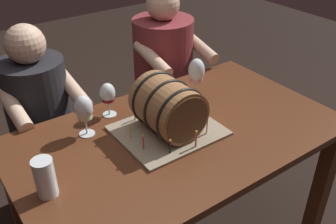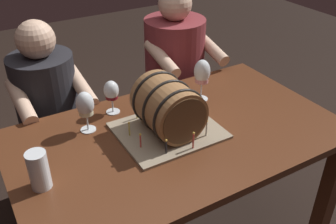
{
  "view_description": "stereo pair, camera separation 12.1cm",
  "coord_description": "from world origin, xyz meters",
  "px_view_note": "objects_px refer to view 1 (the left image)",
  "views": [
    {
      "loc": [
        -0.82,
        -1.08,
        1.68
      ],
      "look_at": [
        -0.03,
        0.03,
        0.84
      ],
      "focal_mm": 40.66,
      "sensor_mm": 36.0,
      "label": 1
    },
    {
      "loc": [
        -0.72,
        -1.14,
        1.68
      ],
      "look_at": [
        -0.03,
        0.03,
        0.84
      ],
      "focal_mm": 40.66,
      "sensor_mm": 36.0,
      "label": 2
    }
  ],
  "objects_px": {
    "dining_table": "(178,152)",
    "wine_glass_rose": "(196,72)",
    "person_seated_left": "(44,134)",
    "wine_glass_red": "(108,94)",
    "beer_pint": "(45,179)",
    "barrel_cake": "(168,109)",
    "wine_glass_white": "(84,109)",
    "person_seated_right": "(164,86)"
  },
  "relations": [
    {
      "from": "wine_glass_red",
      "to": "person_seated_left",
      "type": "height_order",
      "value": "person_seated_left"
    },
    {
      "from": "wine_glass_white",
      "to": "person_seated_left",
      "type": "distance_m",
      "value": 0.58
    },
    {
      "from": "barrel_cake",
      "to": "wine_glass_rose",
      "type": "relative_size",
      "value": 2.02
    },
    {
      "from": "dining_table",
      "to": "person_seated_left",
      "type": "xyz_separation_m",
      "value": [
        -0.39,
        0.67,
        -0.12
      ]
    },
    {
      "from": "dining_table",
      "to": "beer_pint",
      "type": "distance_m",
      "value": 0.62
    },
    {
      "from": "wine_glass_rose",
      "to": "wine_glass_white",
      "type": "distance_m",
      "value": 0.58
    },
    {
      "from": "wine_glass_white",
      "to": "person_seated_right",
      "type": "relative_size",
      "value": 0.16
    },
    {
      "from": "barrel_cake",
      "to": "person_seated_left",
      "type": "xyz_separation_m",
      "value": [
        -0.36,
        0.64,
        -0.35
      ]
    },
    {
      "from": "dining_table",
      "to": "wine_glass_red",
      "type": "height_order",
      "value": "wine_glass_red"
    },
    {
      "from": "wine_glass_white",
      "to": "dining_table",
      "type": "bearing_deg",
      "value": -33.25
    },
    {
      "from": "dining_table",
      "to": "barrel_cake",
      "type": "xyz_separation_m",
      "value": [
        -0.03,
        0.03,
        0.22
      ]
    },
    {
      "from": "wine_glass_red",
      "to": "wine_glass_white",
      "type": "distance_m",
      "value": 0.17
    },
    {
      "from": "dining_table",
      "to": "person_seated_left",
      "type": "bearing_deg",
      "value": 120.29
    },
    {
      "from": "wine_glass_white",
      "to": "person_seated_left",
      "type": "bearing_deg",
      "value": 98.06
    },
    {
      "from": "dining_table",
      "to": "wine_glass_red",
      "type": "xyz_separation_m",
      "value": [
        -0.17,
        0.3,
        0.22
      ]
    },
    {
      "from": "wine_glass_rose",
      "to": "beer_pint",
      "type": "xyz_separation_m",
      "value": [
        -0.85,
        -0.23,
        -0.08
      ]
    },
    {
      "from": "beer_pint",
      "to": "person_seated_left",
      "type": "xyz_separation_m",
      "value": [
        0.2,
        0.71,
        -0.3
      ]
    },
    {
      "from": "wine_glass_red",
      "to": "beer_pint",
      "type": "xyz_separation_m",
      "value": [
        -0.42,
        -0.34,
        -0.04
      ]
    },
    {
      "from": "wine_glass_rose",
      "to": "person_seated_right",
      "type": "xyz_separation_m",
      "value": [
        0.14,
        0.48,
        -0.33
      ]
    },
    {
      "from": "barrel_cake",
      "to": "beer_pint",
      "type": "distance_m",
      "value": 0.57
    },
    {
      "from": "barrel_cake",
      "to": "dining_table",
      "type": "bearing_deg",
      "value": -39.17
    },
    {
      "from": "dining_table",
      "to": "wine_glass_rose",
      "type": "height_order",
      "value": "wine_glass_rose"
    },
    {
      "from": "beer_pint",
      "to": "dining_table",
      "type": "bearing_deg",
      "value": 3.86
    },
    {
      "from": "wine_glass_white",
      "to": "person_seated_right",
      "type": "bearing_deg",
      "value": 32.42
    },
    {
      "from": "wine_glass_rose",
      "to": "person_seated_left",
      "type": "distance_m",
      "value": 0.89
    },
    {
      "from": "person_seated_left",
      "to": "wine_glass_rose",
      "type": "bearing_deg",
      "value": -36.87
    },
    {
      "from": "barrel_cake",
      "to": "wine_glass_red",
      "type": "xyz_separation_m",
      "value": [
        -0.14,
        0.27,
        -0.01
      ]
    },
    {
      "from": "dining_table",
      "to": "barrel_cake",
      "type": "bearing_deg",
      "value": 140.83
    },
    {
      "from": "wine_glass_red",
      "to": "beer_pint",
      "type": "bearing_deg",
      "value": -141.21
    },
    {
      "from": "dining_table",
      "to": "person_seated_right",
      "type": "relative_size",
      "value": 1.21
    },
    {
      "from": "barrel_cake",
      "to": "person_seated_left",
      "type": "bearing_deg",
      "value": 119.1
    },
    {
      "from": "wine_glass_red",
      "to": "person_seated_right",
      "type": "bearing_deg",
      "value": 33.46
    },
    {
      "from": "beer_pint",
      "to": "person_seated_left",
      "type": "relative_size",
      "value": 0.13
    },
    {
      "from": "wine_glass_white",
      "to": "person_seated_right",
      "type": "height_order",
      "value": "person_seated_right"
    },
    {
      "from": "dining_table",
      "to": "beer_pint",
      "type": "bearing_deg",
      "value": -176.14
    },
    {
      "from": "wine_glass_white",
      "to": "wine_glass_rose",
      "type": "bearing_deg",
      "value": -2.47
    },
    {
      "from": "wine_glass_rose",
      "to": "dining_table",
      "type": "bearing_deg",
      "value": -142.77
    },
    {
      "from": "person_seated_left",
      "to": "wine_glass_red",
      "type": "bearing_deg",
      "value": -59.82
    },
    {
      "from": "barrel_cake",
      "to": "wine_glass_white",
      "type": "xyz_separation_m",
      "value": [
        -0.29,
        0.19,
        0.01
      ]
    },
    {
      "from": "wine_glass_rose",
      "to": "barrel_cake",
      "type": "bearing_deg",
      "value": -150.24
    },
    {
      "from": "wine_glass_rose",
      "to": "person_seated_left",
      "type": "xyz_separation_m",
      "value": [
        -0.64,
        0.48,
        -0.38
      ]
    },
    {
      "from": "dining_table",
      "to": "barrel_cake",
      "type": "height_order",
      "value": "barrel_cake"
    }
  ]
}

